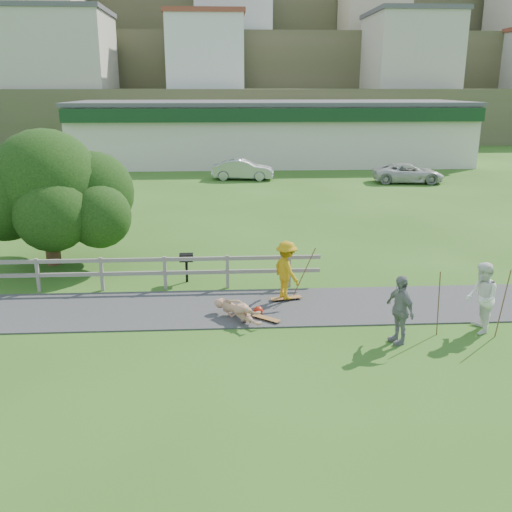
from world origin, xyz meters
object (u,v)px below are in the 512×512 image
at_px(car_white, 408,173).
at_px(spectator_a, 481,298).
at_px(skater_rider, 286,273).
at_px(skater_fallen, 238,310).
at_px(spectator_b, 400,309).
at_px(bbq, 187,268).
at_px(car_silver, 243,170).
at_px(tree, 49,213).

bearing_deg(car_white, spectator_a, 172.77).
xyz_separation_m(skater_rider, car_white, (10.66, 21.65, -0.24)).
height_order(skater_fallen, spectator_b, spectator_b).
distance_m(skater_rider, spectator_b, 3.97).
distance_m(car_white, bbq, 24.03).
height_order(spectator_b, car_silver, spectator_b).
relative_size(skater_rider, bbq, 1.84).
bearing_deg(spectator_b, skater_rider, -158.41).
bearing_deg(skater_rider, skater_fallen, 108.05).
relative_size(skater_rider, spectator_b, 0.99).
relative_size(skater_fallen, car_white, 0.36).
height_order(spectator_a, bbq, spectator_a).
bearing_deg(skater_fallen, car_silver, 48.22).
height_order(skater_rider, tree, tree).
distance_m(spectator_a, spectator_b, 2.40).
bearing_deg(skater_rider, bbq, 32.58).
bearing_deg(car_silver, spectator_a, -160.85).
relative_size(car_silver, car_white, 0.91).
distance_m(skater_rider, car_white, 24.14).
xyz_separation_m(spectator_b, tree, (-10.64, 7.33, 1.03)).
relative_size(skater_rider, car_silver, 0.42).
xyz_separation_m(spectator_a, bbq, (-7.98, 4.49, -0.47)).
relative_size(skater_fallen, car_silver, 0.40).
height_order(tree, bbq, tree).
xyz_separation_m(spectator_a, tree, (-12.98, 6.79, 0.98)).
distance_m(car_silver, car_white, 11.30).
relative_size(skater_rider, car_white, 0.38).
height_order(car_white, bbq, car_white).
distance_m(spectator_b, car_white, 26.02).
xyz_separation_m(car_silver, bbq, (-2.66, -21.68, -0.22)).
bearing_deg(skater_fallen, tree, 99.90).
distance_m(skater_fallen, car_silver, 25.09).
height_order(spectator_b, bbq, spectator_b).
distance_m(car_silver, tree, 20.87).
bearing_deg(tree, car_silver, 68.44).
bearing_deg(car_white, car_silver, 86.13).
bearing_deg(skater_fallen, spectator_b, -61.49).
xyz_separation_m(spectator_a, spectator_b, (-2.34, -0.54, -0.05)).
bearing_deg(tree, skater_fallen, -40.73).
relative_size(spectator_a, car_silver, 0.45).
bearing_deg(skater_fallen, bbq, 75.94).
height_order(car_white, tree, tree).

